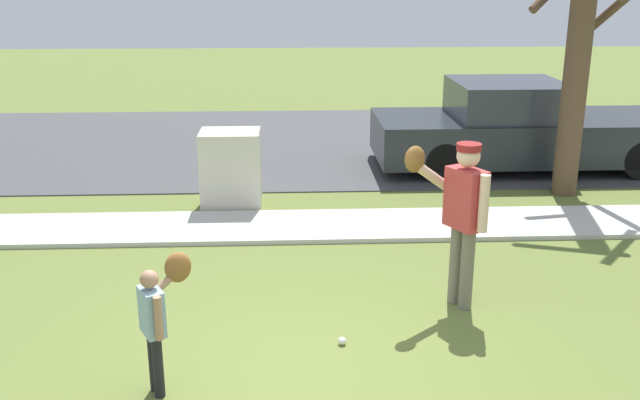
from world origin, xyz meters
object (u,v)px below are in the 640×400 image
object	(u,v)px
person_adult	(461,207)
street_tree_near	(580,42)
parked_pickup_dark	(523,129)
utility_cabinet	(231,169)
person_child	(159,309)
baseball	(342,341)

from	to	relation	value
person_adult	street_tree_near	bearing A→B (deg)	-151.90
street_tree_near	parked_pickup_dark	distance (m)	2.25
person_adult	utility_cabinet	distance (m)	4.24
person_child	parked_pickup_dark	world-z (taller)	parked_pickup_dark
utility_cabinet	street_tree_near	bearing A→B (deg)	4.31
parked_pickup_dark	street_tree_near	bearing A→B (deg)	-83.04
baseball	street_tree_near	world-z (taller)	street_tree_near
street_tree_near	utility_cabinet	bearing A→B (deg)	-175.69
baseball	parked_pickup_dark	bearing A→B (deg)	59.67
utility_cabinet	person_adult	bearing A→B (deg)	-53.60
person_child	baseball	world-z (taller)	person_child
person_adult	parked_pickup_dark	size ratio (longest dim) A/B	0.32
person_child	street_tree_near	size ratio (longest dim) A/B	0.26
person_child	baseball	xyz separation A→B (m)	(1.50, 0.65, -0.68)
person_adult	parked_pickup_dark	bearing A→B (deg)	-141.66
utility_cabinet	parked_pickup_dark	xyz separation A→B (m)	(4.85, 1.95, 0.12)
utility_cabinet	street_tree_near	distance (m)	5.35
utility_cabinet	street_tree_near	world-z (taller)	street_tree_near
baseball	utility_cabinet	bearing A→B (deg)	107.24
parked_pickup_dark	person_child	bearing A→B (deg)	-126.90
person_child	parked_pickup_dark	distance (m)	8.44
person_adult	baseball	xyz separation A→B (m)	(-1.21, -0.76, -1.02)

